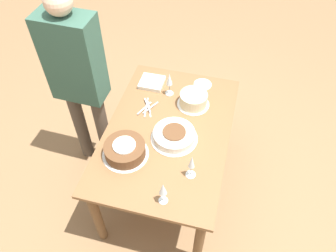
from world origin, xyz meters
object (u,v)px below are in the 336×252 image
at_px(cake_front_chocolate, 125,150).
at_px(cake_back_decorated, 193,100).
at_px(cake_center_white, 174,135).
at_px(wine_glass_near, 163,190).
at_px(person_cutting, 77,74).
at_px(wine_glass_far, 192,163).
at_px(wine_glass_extra, 169,80).

distance_m(cake_front_chocolate, cake_back_decorated, 0.71).
distance_m(cake_center_white, wine_glass_near, 0.52).
bearing_deg(person_cutting, wine_glass_far, -24.23).
height_order(cake_back_decorated, wine_glass_far, wine_glass_far).
bearing_deg(cake_front_chocolate, cake_center_white, 127.24).
bearing_deg(cake_back_decorated, cake_center_white, -9.49).
xyz_separation_m(cake_front_chocolate, cake_back_decorated, (-0.61, 0.36, 0.00)).
xyz_separation_m(cake_back_decorated, wine_glass_extra, (-0.08, -0.22, 0.09)).
bearing_deg(cake_front_chocolate, wine_glass_extra, 168.15).
bearing_deg(cake_center_white, cake_back_decorated, 170.51).
xyz_separation_m(wine_glass_far, wine_glass_extra, (-0.74, -0.34, 0.01)).
bearing_deg(person_cutting, cake_back_decorated, 13.67).
relative_size(cake_center_white, cake_front_chocolate, 1.05).
distance_m(wine_glass_near, wine_glass_extra, 0.99).
bearing_deg(person_cutting, wine_glass_near, -38.01).
distance_m(cake_back_decorated, person_cutting, 0.91).
relative_size(cake_center_white, wine_glass_extra, 1.64).
relative_size(cake_back_decorated, person_cutting, 0.15).
bearing_deg(wine_glass_near, wine_glass_far, 151.19).
bearing_deg(wine_glass_extra, cake_front_chocolate, -11.85).
height_order(wine_glass_extra, person_cutting, person_cutting).
xyz_separation_m(cake_center_white, person_cutting, (-0.20, -0.80, 0.25)).
bearing_deg(wine_glass_near, cake_back_decorated, 179.43).
height_order(wine_glass_near, wine_glass_extra, wine_glass_extra).
bearing_deg(person_cutting, cake_center_white, -12.23).
distance_m(cake_back_decorated, wine_glass_extra, 0.25).
bearing_deg(cake_front_chocolate, cake_back_decorated, 149.28).
bearing_deg(wine_glass_far, cake_front_chocolate, -96.31).
relative_size(cake_front_chocolate, cake_back_decorated, 1.27).
xyz_separation_m(wine_glass_near, wine_glass_far, (-0.23, 0.13, -0.00)).
xyz_separation_m(cake_center_white, wine_glass_far, (0.28, 0.18, 0.10)).
height_order(cake_back_decorated, wine_glass_near, wine_glass_near).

